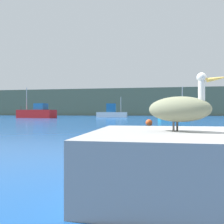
{
  "coord_description": "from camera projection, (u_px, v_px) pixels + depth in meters",
  "views": [
    {
      "loc": [
        -1.87,
        -4.04,
        1.08
      ],
      "look_at": [
        -6.27,
        22.34,
        1.08
      ],
      "focal_mm": 36.47,
      "sensor_mm": 36.0,
      "label": 1
    }
  ],
  "objects": [
    {
      "name": "hillside_backdrop",
      "position": [
        156.0,
        103.0,
        73.73
      ],
      "size": [
        140.0,
        15.17,
        8.25
      ],
      "primitive_type": "cube",
      "color": "#5B664C",
      "rests_on": "ground"
    },
    {
      "name": "mooring_buoy",
      "position": [
        149.0,
        123.0,
        17.26
      ],
      "size": [
        0.52,
        0.52,
        0.52
      ],
      "primitive_type": "sphere",
      "color": "#E54C19",
      "rests_on": "ground"
    },
    {
      "name": "fishing_boat_teal",
      "position": [
        174.0,
        113.0,
        36.51
      ],
      "size": [
        5.1,
        2.95,
        5.18
      ],
      "rotation": [
        0.0,
        0.0,
        0.35
      ],
      "color": "teal",
      "rests_on": "ground"
    },
    {
      "name": "fishing_boat_white",
      "position": [
        112.0,
        113.0,
        46.63
      ],
      "size": [
        6.2,
        1.78,
        4.15
      ],
      "rotation": [
        0.0,
        0.0,
        0.01
      ],
      "color": "white",
      "rests_on": "ground"
    },
    {
      "name": "pier_dock",
      "position": [
        178.0,
        159.0,
        3.3
      ],
      "size": [
        2.5,
        2.56,
        0.8
      ],
      "primitive_type": "cube",
      "color": "gray",
      "rests_on": "ground"
    },
    {
      "name": "fishing_boat_red",
      "position": [
        37.0,
        113.0,
        41.21
      ],
      "size": [
        7.49,
        3.51,
        5.6
      ],
      "rotation": [
        0.0,
        0.0,
        2.97
      ],
      "color": "red",
      "rests_on": "ground"
    },
    {
      "name": "pelican",
      "position": [
        179.0,
        108.0,
        3.29
      ],
      "size": [
        1.16,
        0.79,
        0.82
      ],
      "rotation": [
        0.0,
        0.0,
        -0.45
      ],
      "color": "gray",
      "rests_on": "pier_dock"
    }
  ]
}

